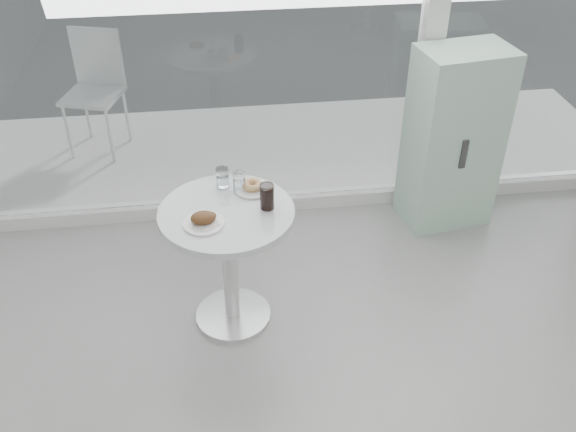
{
  "coord_description": "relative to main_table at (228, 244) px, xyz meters",
  "views": [
    {
      "loc": [
        -0.53,
        -0.85,
        2.7
      ],
      "look_at": [
        -0.2,
        1.7,
        0.85
      ],
      "focal_mm": 40.0,
      "sensor_mm": 36.0,
      "label": 1
    }
  ],
  "objects": [
    {
      "name": "main_table",
      "position": [
        0.0,
        0.0,
        0.0
      ],
      "size": [
        0.72,
        0.72,
        0.77
      ],
      "color": "silver",
      "rests_on": "ground"
    },
    {
      "name": "patio_deck",
      "position": [
        0.5,
        1.9,
        -0.53
      ],
      "size": [
        5.6,
        1.6,
        0.05
      ],
      "primitive_type": "cube",
      "color": "beige",
      "rests_on": "ground"
    },
    {
      "name": "mint_cabinet",
      "position": [
        1.55,
        0.84,
        0.07
      ],
      "size": [
        0.63,
        0.47,
        1.25
      ],
      "rotation": [
        0.0,
        0.0,
        0.16
      ],
      "color": "#92BAA6",
      "rests_on": "ground"
    },
    {
      "name": "patio_chair",
      "position": [
        -0.94,
        2.13,
        0.04
      ],
      "size": [
        0.52,
        0.52,
        0.96
      ],
      "rotation": [
        0.0,
        0.0,
        -0.3
      ],
      "color": "silver",
      "rests_on": "patio_deck"
    },
    {
      "name": "plate_fritter",
      "position": [
        -0.12,
        -0.1,
        0.25
      ],
      "size": [
        0.21,
        0.21,
        0.07
      ],
      "color": "white",
      "rests_on": "main_table"
    },
    {
      "name": "plate_donut",
      "position": [
        0.15,
        0.18,
        0.24
      ],
      "size": [
        0.2,
        0.2,
        0.05
      ],
      "color": "white",
      "rests_on": "main_table"
    },
    {
      "name": "water_tumbler_a",
      "position": [
        -0.0,
        0.24,
        0.27
      ],
      "size": [
        0.07,
        0.07,
        0.11
      ],
      "color": "white",
      "rests_on": "main_table"
    },
    {
      "name": "water_tumbler_b",
      "position": [
        0.08,
        0.19,
        0.27
      ],
      "size": [
        0.07,
        0.07,
        0.11
      ],
      "color": "white",
      "rests_on": "main_table"
    },
    {
      "name": "cola_glass",
      "position": [
        0.22,
        -0.0,
        0.29
      ],
      "size": [
        0.07,
        0.07,
        0.14
      ],
      "color": "white",
      "rests_on": "main_table"
    }
  ]
}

